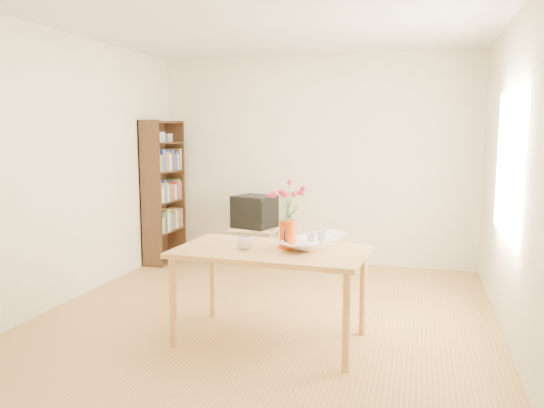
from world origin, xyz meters
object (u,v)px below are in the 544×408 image
(table, at_px, (271,259))
(mug, at_px, (244,243))
(bowl, at_px, (316,219))
(television, at_px, (255,211))
(pitcher, at_px, (288,235))

(table, distance_m, mug, 0.24)
(table, height_order, bowl, bowl)
(mug, distance_m, bowl, 0.60)
(table, relative_size, mug, 11.91)
(table, xyz_separation_m, bowl, (0.32, 0.18, 0.30))
(mug, distance_m, television, 2.59)
(table, bearing_deg, mug, -157.13)
(television, bearing_deg, bowl, -44.65)
(bowl, bearing_deg, table, -150.73)
(table, distance_m, bowl, 0.47)
(pitcher, relative_size, bowl, 0.47)
(pitcher, relative_size, television, 0.40)
(bowl, bearing_deg, pitcher, -150.36)
(table, height_order, mug, mug)
(pitcher, xyz_separation_m, bowl, (0.20, 0.11, 0.12))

